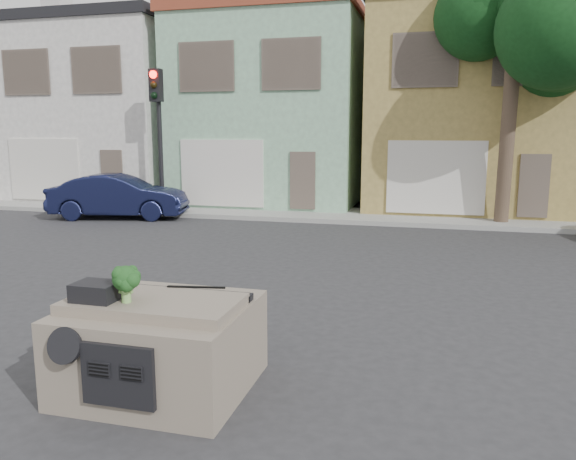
% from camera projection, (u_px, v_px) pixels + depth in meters
% --- Properties ---
extents(ground_plane, '(120.00, 120.00, 0.00)m').
position_uv_depth(ground_plane, '(247.00, 309.00, 9.43)').
color(ground_plane, '#303033').
rests_on(ground_plane, ground).
extents(sidewalk, '(40.00, 3.00, 0.15)m').
position_uv_depth(sidewalk, '(346.00, 215.00, 19.41)').
color(sidewalk, gray).
rests_on(sidewalk, ground).
extents(townhouse_white, '(7.20, 8.20, 7.55)m').
position_uv_depth(townhouse_white, '(120.00, 113.00, 25.35)').
color(townhouse_white, silver).
rests_on(townhouse_white, ground).
extents(townhouse_mint, '(7.20, 8.20, 7.55)m').
position_uv_depth(townhouse_mint, '(280.00, 111.00, 23.45)').
color(townhouse_mint, '#8ABA96').
rests_on(townhouse_mint, ground).
extents(townhouse_tan, '(7.20, 8.20, 7.55)m').
position_uv_depth(townhouse_tan, '(467.00, 109.00, 21.56)').
color(townhouse_tan, '#9D8645').
rests_on(townhouse_tan, ground).
extents(navy_sedan, '(4.80, 2.60, 1.50)m').
position_uv_depth(navy_sedan, '(120.00, 218.00, 19.31)').
color(navy_sedan, '#131737').
rests_on(navy_sedan, ground).
extents(traffic_signal, '(0.40, 0.40, 5.10)m').
position_uv_depth(traffic_signal, '(159.00, 143.00, 19.67)').
color(traffic_signal, black).
rests_on(traffic_signal, ground).
extents(tree_near, '(4.40, 4.00, 8.50)m').
position_uv_depth(tree_near, '(511.00, 87.00, 16.75)').
color(tree_near, '#103613').
rests_on(tree_near, ground).
extents(car_dashboard, '(2.00, 1.80, 1.12)m').
position_uv_depth(car_dashboard, '(162.00, 342.00, 6.48)').
color(car_dashboard, '#7B6F5F').
rests_on(car_dashboard, ground).
extents(instrument_hump, '(0.48, 0.38, 0.20)m').
position_uv_depth(instrument_hump, '(97.00, 291.00, 6.17)').
color(instrument_hump, black).
rests_on(instrument_hump, car_dashboard).
extents(wiper_arm, '(0.69, 0.15, 0.02)m').
position_uv_depth(wiper_arm, '(196.00, 287.00, 6.67)').
color(wiper_arm, black).
rests_on(wiper_arm, car_dashboard).
extents(broccoli, '(0.45, 0.45, 0.42)m').
position_uv_depth(broccoli, '(126.00, 284.00, 6.08)').
color(broccoli, '#173B16').
rests_on(broccoli, car_dashboard).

